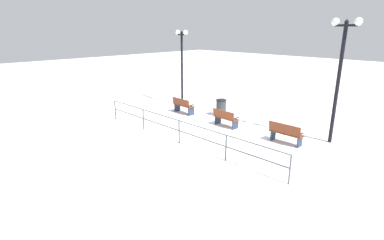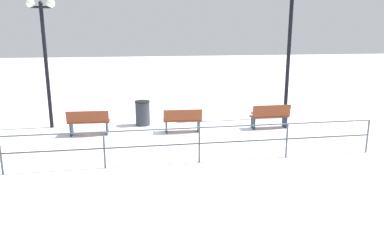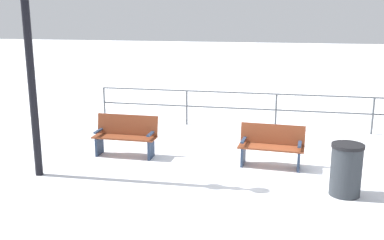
# 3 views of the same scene
# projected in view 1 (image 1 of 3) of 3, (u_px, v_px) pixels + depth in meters

# --- Properties ---
(ground_plane) EXTENTS (80.00, 80.00, 0.00)m
(ground_plane) POSITION_uv_depth(u_px,v_px,m) (227.00, 126.00, 15.33)
(ground_plane) COLOR white
(ground_plane) RESTS_ON ground
(bench_nearest) EXTENTS (0.50, 1.46, 0.93)m
(bench_nearest) POSITION_uv_depth(u_px,v_px,m) (286.00, 133.00, 12.83)
(bench_nearest) COLOR brown
(bench_nearest) RESTS_ON ground
(bench_second) EXTENTS (0.62, 1.41, 0.88)m
(bench_second) POSITION_uv_depth(u_px,v_px,m) (226.00, 118.00, 15.10)
(bench_second) COLOR brown
(bench_second) RESTS_ON ground
(bench_third) EXTENTS (0.60, 1.46, 0.91)m
(bench_third) POSITION_uv_depth(u_px,v_px,m) (183.00, 105.00, 17.44)
(bench_third) COLOR brown
(bench_third) RESTS_ON ground
(lamppost_near) EXTENTS (0.31, 1.16, 5.17)m
(lamppost_near) POSITION_uv_depth(u_px,v_px,m) (341.00, 62.00, 12.15)
(lamppost_near) COLOR black
(lamppost_near) RESTS_ON ground
(lamppost_middle) EXTENTS (0.30, 0.99, 4.68)m
(lamppost_middle) POSITION_uv_depth(u_px,v_px,m) (182.00, 54.00, 18.58)
(lamppost_middle) COLOR black
(lamppost_middle) RESTS_ON ground
(waterfront_railing) EXTENTS (0.05, 10.34, 1.03)m
(waterfront_railing) POSITION_uv_depth(u_px,v_px,m) (179.00, 127.00, 12.87)
(waterfront_railing) COLOR #4C5156
(waterfront_railing) RESTS_ON ground
(trash_bin) EXTENTS (0.58, 0.58, 0.96)m
(trash_bin) POSITION_uv_depth(u_px,v_px,m) (221.00, 108.00, 16.91)
(trash_bin) COLOR #2D3338
(trash_bin) RESTS_ON ground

